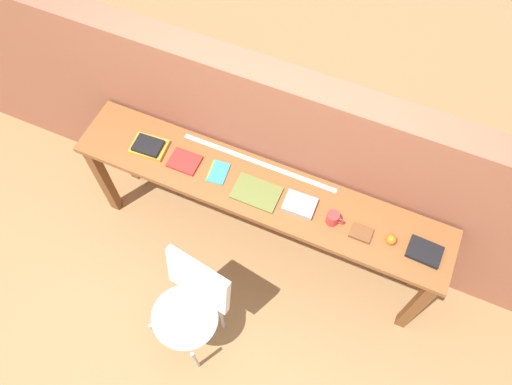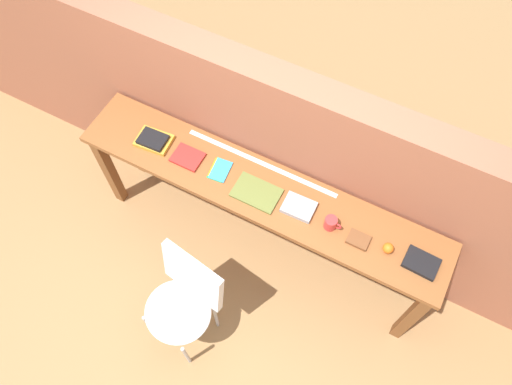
# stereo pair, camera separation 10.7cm
# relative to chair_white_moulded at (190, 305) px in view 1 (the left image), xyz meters

# --- Properties ---
(ground_plane) EXTENTS (40.00, 40.00, 0.00)m
(ground_plane) POSITION_rel_chair_white_moulded_xyz_m (0.14, 0.47, -0.53)
(ground_plane) COLOR #9E7547
(brick_wall_back) EXTENTS (6.00, 0.20, 1.56)m
(brick_wall_back) POSITION_rel_chair_white_moulded_xyz_m (0.14, 1.11, 0.26)
(brick_wall_back) COLOR #9E5B42
(brick_wall_back) RESTS_ON ground
(sideboard) EXTENTS (2.50, 0.44, 0.88)m
(sideboard) POSITION_rel_chair_white_moulded_xyz_m (0.14, 0.77, 0.21)
(sideboard) COLOR brown
(sideboard) RESTS_ON ground
(chair_white_moulded) EXTENTS (0.51, 0.52, 0.89)m
(chair_white_moulded) POSITION_rel_chair_white_moulded_xyz_m (0.00, 0.00, 0.00)
(chair_white_moulded) COLOR white
(chair_white_moulded) RESTS_ON ground
(book_stack_leftmost) EXTENTS (0.24, 0.19, 0.05)m
(book_stack_leftmost) POSITION_rel_chair_white_moulded_xyz_m (-0.64, 0.76, 0.38)
(book_stack_leftmost) COLOR gold
(book_stack_leftmost) RESTS_ON sideboard
(magazine_cycling) EXTENTS (0.20, 0.16, 0.02)m
(magazine_cycling) POSITION_rel_chair_white_moulded_xyz_m (-0.38, 0.75, 0.36)
(magazine_cycling) COLOR red
(magazine_cycling) RESTS_ON sideboard
(pamphlet_pile_colourful) EXTENTS (0.14, 0.18, 0.01)m
(pamphlet_pile_colourful) POSITION_rel_chair_white_moulded_xyz_m (-0.15, 0.77, 0.36)
(pamphlet_pile_colourful) COLOR green
(pamphlet_pile_colourful) RESTS_ON sideboard
(book_open_centre) EXTENTS (0.29, 0.19, 0.02)m
(book_open_centre) POSITION_rel_chair_white_moulded_xyz_m (0.14, 0.73, 0.36)
(book_open_centre) COLOR olive
(book_open_centre) RESTS_ON sideboard
(book_grey_hardcover) EXTENTS (0.20, 0.15, 0.03)m
(book_grey_hardcover) POSITION_rel_chair_white_moulded_xyz_m (0.42, 0.75, 0.37)
(book_grey_hardcover) COLOR #9E9EA3
(book_grey_hardcover) RESTS_ON sideboard
(mug) EXTENTS (0.11, 0.08, 0.09)m
(mug) POSITION_rel_chair_white_moulded_xyz_m (0.64, 0.73, 0.40)
(mug) COLOR red
(mug) RESTS_ON sideboard
(leather_journal_brown) EXTENTS (0.13, 0.10, 0.02)m
(leather_journal_brown) POSITION_rel_chair_white_moulded_xyz_m (0.83, 0.72, 0.37)
(leather_journal_brown) COLOR brown
(leather_journal_brown) RESTS_ON sideboard
(sports_ball_small) EXTENTS (0.07, 0.07, 0.07)m
(sports_ball_small) POSITION_rel_chair_white_moulded_xyz_m (1.01, 0.74, 0.39)
(sports_ball_small) COLOR orange
(sports_ball_small) RESTS_ON sideboard
(book_repair_rightmost) EXTENTS (0.20, 0.15, 0.03)m
(book_repair_rightmost) POSITION_rel_chair_white_moulded_xyz_m (1.21, 0.76, 0.37)
(book_repair_rightmost) COLOR black
(book_repair_rightmost) RESTS_ON sideboard
(ruler_metal_back_edge) EXTENTS (1.07, 0.03, 0.00)m
(ruler_metal_back_edge) POSITION_rel_chair_white_moulded_xyz_m (0.07, 0.94, 0.35)
(ruler_metal_back_edge) COLOR silver
(ruler_metal_back_edge) RESTS_ON sideboard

